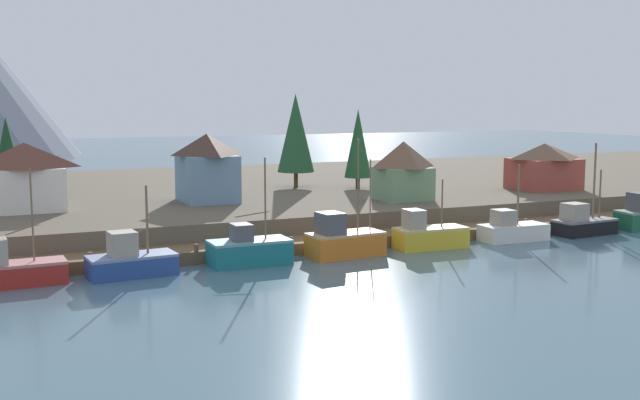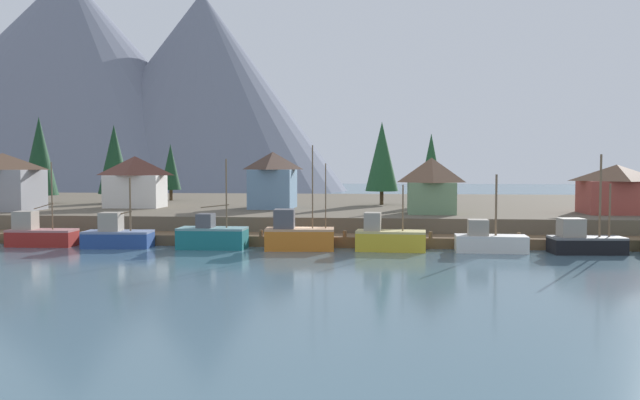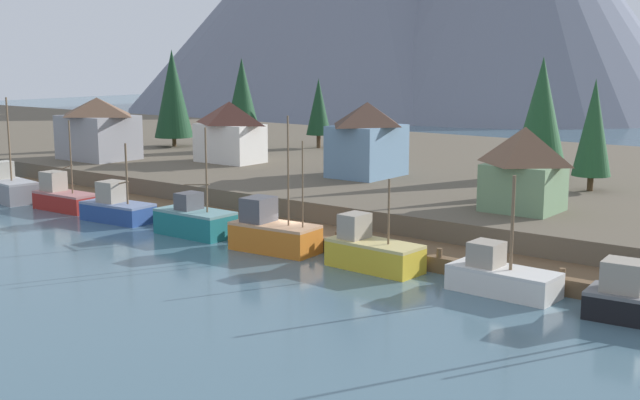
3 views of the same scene
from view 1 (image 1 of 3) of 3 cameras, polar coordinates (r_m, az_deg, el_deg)
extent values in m
cube|color=#476675|center=(82.74, -4.72, -1.79)|extent=(400.00, 400.00, 1.00)
cube|color=brown|center=(66.11, 0.48, -3.20)|extent=(80.00, 4.00, 1.00)
cylinder|color=brown|center=(58.91, -16.79, -4.53)|extent=(0.36, 0.36, 1.60)
cylinder|color=brown|center=(60.40, -9.23, -4.02)|extent=(0.36, 0.36, 1.60)
cylinder|color=brown|center=(62.87, -2.16, -3.48)|extent=(0.36, 0.36, 1.60)
cylinder|color=brown|center=(66.23, 4.28, -2.94)|extent=(0.36, 0.36, 1.60)
cylinder|color=brown|center=(70.33, 10.03, -2.43)|extent=(0.36, 0.36, 1.60)
cylinder|color=brown|center=(75.07, 15.09, -1.96)|extent=(0.36, 0.36, 1.60)
cylinder|color=brown|center=(80.33, 19.53, -1.53)|extent=(0.36, 0.36, 1.60)
cube|color=brown|center=(93.80, -7.17, 0.33)|extent=(400.00, 56.00, 2.50)
cube|color=maroon|center=(56.87, -21.58, -5.25)|extent=(6.35, 2.77, 1.42)
cube|color=#AD6C6A|center=(56.71, -21.62, -4.45)|extent=(6.35, 2.77, 0.20)
cylinder|color=brown|center=(56.24, -20.73, -1.06)|extent=(0.13, 0.13, 6.44)
cylinder|color=brown|center=(56.31, -21.51, -2.10)|extent=(1.98, 0.17, 0.65)
cube|color=navy|center=(57.39, -13.88, -4.85)|extent=(6.46, 3.30, 1.38)
cube|color=#6C7DA2|center=(57.23, -13.90, -4.08)|extent=(6.46, 3.30, 0.20)
cube|color=gray|center=(56.89, -14.56, -3.17)|extent=(2.03, 2.04, 1.75)
cylinder|color=brown|center=(57.09, -12.82, -1.42)|extent=(0.18, 0.18, 5.01)
cylinder|color=brown|center=(57.03, -13.50, -2.32)|extent=(1.81, 0.27, 0.55)
cube|color=#196B70|center=(59.72, -5.29, -4.00)|extent=(6.26, 2.96, 1.76)
cube|color=#679496|center=(59.54, -5.31, -3.08)|extent=(6.26, 2.96, 0.20)
cube|color=#4C4C51|center=(59.21, -5.90, -2.41)|extent=(1.45, 1.85, 1.30)
cylinder|color=brown|center=(59.47, -4.12, 0.14)|extent=(0.14, 0.14, 6.39)
cylinder|color=brown|center=(59.27, -5.10, -1.06)|extent=(2.73, 0.10, 0.38)
cube|color=#CC6B1E|center=(62.65, 1.91, -3.43)|extent=(6.46, 3.30, 1.79)
cube|color=tan|center=(62.48, 1.92, -2.53)|extent=(6.46, 3.30, 0.20)
cube|color=#4C4C51|center=(61.62, 0.78, -1.75)|extent=(2.00, 2.35, 1.75)
cylinder|color=brown|center=(62.53, 2.86, 1.08)|extent=(0.12, 0.12, 7.59)
cylinder|color=brown|center=(63.25, 3.78, 0.40)|extent=(0.11, 0.11, 5.95)
cube|color=gold|center=(66.83, 8.27, -2.89)|extent=(6.39, 2.97, 1.64)
cube|color=tan|center=(66.67, 8.28, -2.11)|extent=(6.39, 2.97, 0.20)
cube|color=gray|center=(65.74, 7.04, -1.42)|extent=(1.58, 1.96, 1.63)
cylinder|color=brown|center=(66.88, 9.12, -0.20)|extent=(0.14, 0.14, 4.17)
cube|color=silver|center=(72.02, 14.25, -2.44)|extent=(6.33, 2.85, 1.30)
cube|color=silver|center=(71.90, 14.27, -1.85)|extent=(6.33, 2.85, 0.20)
cube|color=gray|center=(71.10, 13.55, -1.27)|extent=(1.80, 1.82, 1.41)
cylinder|color=brown|center=(71.76, 14.61, 0.40)|extent=(0.19, 0.19, 5.45)
cube|color=black|center=(77.20, 19.15, -1.98)|extent=(6.46, 3.25, 1.29)
cube|color=slate|center=(77.09, 19.17, -1.43)|extent=(6.46, 3.25, 0.20)
cube|color=gray|center=(75.94, 18.50, -0.84)|extent=(2.19, 2.03, 1.62)
cylinder|color=brown|center=(77.46, 19.84, 1.35)|extent=(0.19, 0.19, 7.23)
cylinder|color=brown|center=(78.23, 20.21, 0.45)|extent=(0.16, 0.16, 4.66)
cube|color=#6689A8|center=(78.53, -8.42, 1.62)|extent=(5.13, 6.61, 4.76)
pyramid|color=#422D23|center=(78.26, -8.47, 4.14)|extent=(5.38, 6.94, 2.16)
cube|color=#6B8E66|center=(79.19, 6.22, 1.22)|extent=(5.05, 4.51, 3.41)
pyramid|color=brown|center=(78.93, 6.25, 3.42)|extent=(5.30, 4.74, 2.69)
cube|color=#9E4238|center=(92.40, 16.38, 1.88)|extent=(7.00, 5.85, 3.58)
pyramid|color=brown|center=(92.20, 16.44, 3.54)|extent=(7.35, 6.14, 1.77)
cube|color=silver|center=(75.45, -21.13, 0.70)|extent=(6.85, 4.30, 4.03)
pyramid|color=brown|center=(75.18, -21.25, 3.12)|extent=(7.19, 4.51, 2.37)
cylinder|color=#4C3823|center=(91.92, -22.25, 1.00)|extent=(0.50, 0.50, 1.63)
cone|color=#14381E|center=(91.59, -22.38, 3.63)|extent=(3.04, 3.04, 6.84)
cylinder|color=#4C3823|center=(89.97, 2.84, 1.30)|extent=(0.50, 0.50, 1.28)
cone|color=#1E4C28|center=(89.60, 2.86, 4.25)|extent=(3.17, 3.17, 8.01)
cylinder|color=#4C3823|center=(91.02, -1.81, 1.55)|extent=(0.50, 0.50, 1.84)
cone|color=#1E4C28|center=(90.63, -1.83, 5.03)|extent=(4.39, 4.39, 9.23)
camera|label=2|loc=(35.39, 71.53, -5.61)|focal=36.74mm
camera|label=3|loc=(64.97, 54.26, 5.10)|focal=45.40mm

